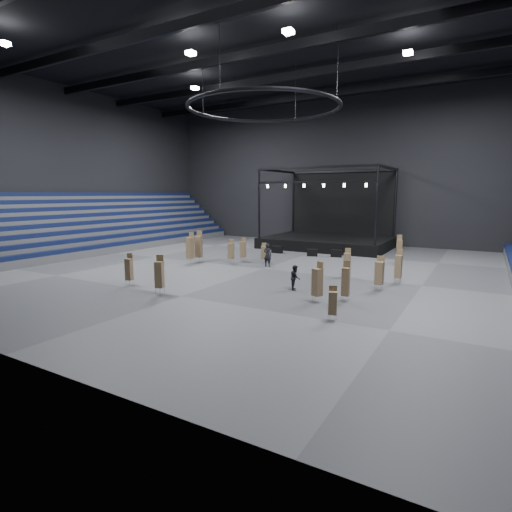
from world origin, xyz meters
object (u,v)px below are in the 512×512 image
Objects in this scene: chair_stack_7 at (399,249)px; chair_stack_10 at (159,274)px; flight_case_mid at (312,253)px; crew_member at (295,277)px; chair_stack_12 at (379,272)px; flight_case_left at (277,250)px; flight_case_right at (336,253)px; chair_stack_4 at (231,251)px; chair_stack_11 at (347,262)px; stage at (330,235)px; chair_stack_1 at (129,269)px; chair_stack_6 at (346,281)px; chair_stack_2 at (199,246)px; chair_stack_5 at (190,247)px; chair_stack_3 at (333,302)px; chair_stack_13 at (317,281)px; chair_stack_8 at (264,252)px; chair_stack_0 at (398,266)px; chair_stack_9 at (243,249)px; man_center at (268,255)px.

chair_stack_7 is 1.07× the size of chair_stack_10.
flight_case_mid is 0.64× the size of crew_member.
flight_case_left is at bearing 141.06° from chair_stack_12.
chair_stack_7 is (12.57, -0.66, 0.97)m from flight_case_left.
flight_case_right is (2.31, 0.66, 0.01)m from flight_case_mid.
chair_stack_11 is at bearing -22.68° from chair_stack_4.
stage is 6.13× the size of chair_stack_12.
chair_stack_6 is (14.31, 3.27, 0.10)m from chair_stack_1.
chair_stack_7 is at bearing 36.74° from chair_stack_10.
chair_stack_5 is (-0.22, -0.98, -0.02)m from chair_stack_2.
chair_stack_2 is 13.46m from crew_member.
chair_stack_10 is at bearing 103.38° from crew_member.
chair_stack_13 reaches higher than chair_stack_3.
chair_stack_8 is (-4.65, -6.59, 0.63)m from flight_case_right.
chair_stack_10 is 13.91m from chair_stack_11.
chair_stack_3 is (-1.17, -10.48, -0.28)m from chair_stack_0.
chair_stack_9 reaches higher than man_center.
chair_stack_3 is 7.56m from chair_stack_12.
man_center is (-10.45, 4.06, -0.20)m from chair_stack_12.
chair_stack_7 reaches higher than chair_stack_11.
chair_stack_4 is at bearing -104.34° from stage.
flight_case_mid is at bearing 48.85° from chair_stack_8.
chair_stack_3 is at bearing -163.00° from crew_member.
chair_stack_11 is (14.00, 0.09, -0.33)m from chair_stack_2.
chair_stack_6 is at bearing -68.15° from stage.
chair_stack_6 is at bearing -61.55° from flight_case_mid.
chair_stack_0 is (14.00, -8.65, 0.86)m from flight_case_left.
man_center is (-9.66, -6.87, -0.33)m from chair_stack_7.
chair_stack_2 is 1.00m from chair_stack_5.
stage is 5.82× the size of chair_stack_0.
chair_stack_5 is 1.28× the size of chair_stack_11.
chair_stack_2 is (-1.72, 9.95, 0.34)m from chair_stack_1.
man_center is at bearing -68.90° from flight_case_left.
crew_member reaches higher than flight_case_left.
chair_stack_2 is 18.14m from chair_stack_7.
flight_case_mid is 0.40× the size of chair_stack_7.
chair_stack_8 is at bearing 16.63° from crew_member.
chair_stack_13 is (-1.36, -1.00, 0.01)m from chair_stack_6.
chair_stack_10 reaches higher than flight_case_right.
flight_case_mid is at bearing 50.30° from chair_stack_5.
chair_stack_7 reaches higher than crew_member.
chair_stack_2 reaches higher than flight_case_mid.
chair_stack_6 is at bearing -107.14° from chair_stack_7.
chair_stack_2 is at bearing 176.59° from chair_stack_11.
chair_stack_2 is 1.32× the size of chair_stack_4.
chair_stack_2 reaches higher than chair_stack_8.
chair_stack_8 is at bearing -74.15° from flight_case_left.
chair_stack_12 is (-0.64, -2.94, -0.02)m from chair_stack_0.
chair_stack_9 is (-12.73, 9.15, -0.10)m from chair_stack_6.
chair_stack_0 is 17.99m from chair_stack_5.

